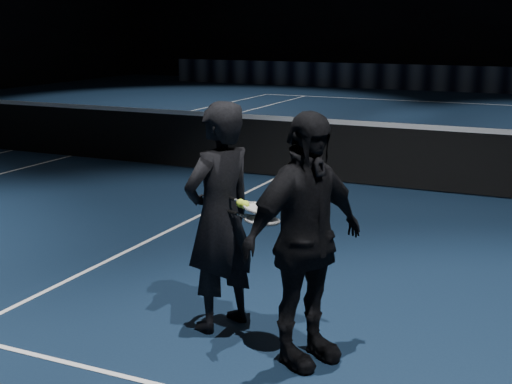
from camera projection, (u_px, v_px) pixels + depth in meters
floor at (279, 177)px, 11.14m from camera, size 36.00×36.00×0.00m
court_lines at (279, 177)px, 11.13m from camera, size 10.98×23.78×0.01m
net_mesh at (279, 148)px, 11.03m from camera, size 12.80×0.02×0.86m
net_tape at (280, 119)px, 10.92m from camera, size 12.80×0.03×0.07m
sponsor_backdrop at (453, 79)px, 24.72m from camera, size 22.00×0.15×0.90m
player_a at (220, 218)px, 5.46m from camera, size 0.63×0.76×1.79m
player_b at (304, 240)px, 4.89m from camera, size 0.86×1.13×1.79m
racket_lower at (262, 220)px, 5.14m from camera, size 0.71×0.43×0.03m
racket_upper at (261, 209)px, 5.19m from camera, size 0.71×0.39×0.10m
tennis_balls at (243, 202)px, 5.25m from camera, size 0.12×0.10×0.12m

